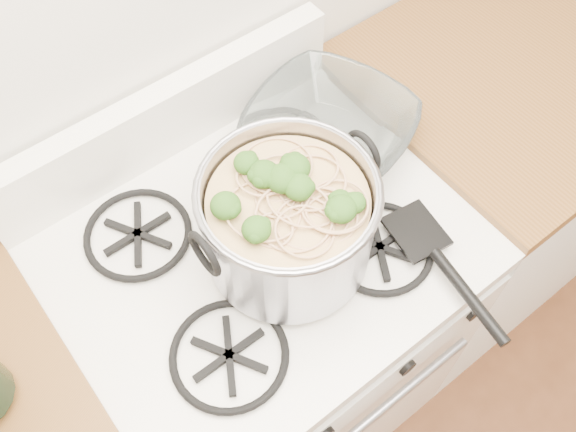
{
  "coord_description": "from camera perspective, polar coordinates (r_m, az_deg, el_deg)",
  "views": [
    {
      "loc": [
        -0.32,
        0.76,
        1.95
      ],
      "look_at": [
        0.03,
        1.21,
        1.04
      ],
      "focal_mm": 40.0,
      "sensor_mm": 36.0,
      "label": 1
    }
  ],
  "objects": [
    {
      "name": "spatula",
      "position": [
        1.21,
        11.38,
        -1.16
      ],
      "size": [
        0.33,
        0.35,
        0.02
      ],
      "primitive_type": null,
      "rotation": [
        0.0,
        0.0,
        -0.15
      ],
      "color": "black",
      "rests_on": "gas_range"
    },
    {
      "name": "gas_range",
      "position": [
        1.63,
        -1.93,
        -10.72
      ],
      "size": [
        0.76,
        0.66,
        0.92
      ],
      "color": "white",
      "rests_on": "ground"
    },
    {
      "name": "counter_right",
      "position": [
        1.98,
        18.92,
        4.87
      ],
      "size": [
        1.0,
        0.65,
        0.92
      ],
      "color": "silver",
      "rests_on": "ground"
    },
    {
      "name": "glass_bowl",
      "position": [
        1.31,
        3.66,
        7.12
      ],
      "size": [
        0.16,
        0.16,
        0.03
      ],
      "primitive_type": "imported",
      "rotation": [
        0.0,
        0.0,
        0.33
      ],
      "color": "white",
      "rests_on": "gas_range"
    },
    {
      "name": "stock_pot",
      "position": [
        1.09,
        0.0,
        -0.56
      ],
      "size": [
        0.34,
        0.31,
        0.21
      ],
      "color": "#9A99A2",
      "rests_on": "gas_range"
    }
  ]
}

